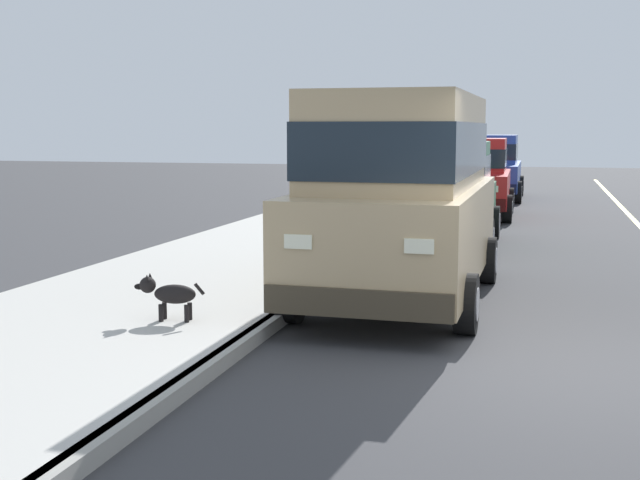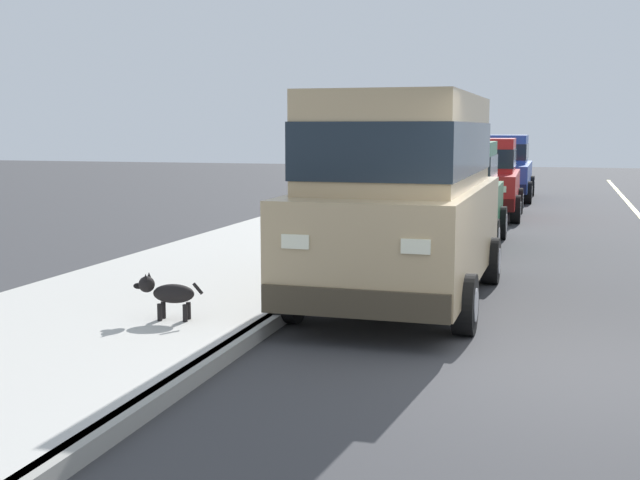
% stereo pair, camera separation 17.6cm
% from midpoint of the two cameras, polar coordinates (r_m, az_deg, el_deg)
% --- Properties ---
extents(ground_plane, '(80.00, 80.00, 0.00)m').
position_cam_midpoint_polar(ground_plane, '(7.71, 17.55, -8.67)').
color(ground_plane, '#38383A').
extents(curb, '(0.16, 64.00, 0.14)m').
position_cam_midpoint_polar(curb, '(8.18, -5.59, -6.88)').
color(curb, gray).
rests_on(curb, ground).
extents(sidewalk, '(3.60, 64.00, 0.14)m').
position_cam_midpoint_polar(sidewalk, '(8.96, -16.48, -5.88)').
color(sidewalk, '#B7B5AD').
rests_on(sidewalk, ground).
extents(car_tan_van, '(2.17, 4.92, 2.52)m').
position_cam_midpoint_polar(car_tan_van, '(10.17, 5.16, 3.55)').
color(car_tan_van, tan).
rests_on(car_tan_van, ground).
extents(car_green_hatchback, '(1.98, 3.82, 1.88)m').
position_cam_midpoint_polar(car_green_hatchback, '(15.31, 8.17, 3.31)').
color(car_green_hatchback, '#23663D').
rests_on(car_green_hatchback, ground).
extents(car_red_hatchback, '(2.02, 3.83, 1.88)m').
position_cam_midpoint_polar(car_red_hatchback, '(20.39, 10.20, 4.34)').
color(car_red_hatchback, red).
rests_on(car_red_hatchback, ground).
extents(car_blue_sedan, '(2.06, 4.61, 1.92)m').
position_cam_midpoint_polar(car_blue_sedan, '(25.64, 11.35, 4.99)').
color(car_blue_sedan, '#28479E').
rests_on(car_blue_sedan, ground).
extents(dog_black, '(0.75, 0.26, 0.49)m').
position_cam_midpoint_polar(dog_black, '(8.76, -10.92, -3.61)').
color(dog_black, black).
rests_on(dog_black, sidewalk).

